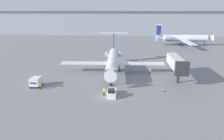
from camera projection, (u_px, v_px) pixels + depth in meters
ground_plane at (109, 98)px, 45.78m from camera, size 600.00×600.00×0.00m
terminal_building at (122, 23)px, 158.86m from camera, size 180.00×16.80×16.65m
airplane_main at (113, 61)px, 62.85m from camera, size 29.81×28.79×10.27m
pushback_tug at (112, 93)px, 46.44m from camera, size 1.92×4.21×1.86m
luggage_cart at (36, 82)px, 52.03m from camera, size 2.18×3.11×2.25m
worker_near_tug at (104, 91)px, 46.62m from camera, size 0.40×0.25×1.80m
worker_by_wing at (150, 71)px, 62.17m from camera, size 0.40×0.25×1.75m
worker_on_apron at (40, 86)px, 50.20m from camera, size 0.40×0.24×1.62m
traffic_cone_left at (61, 85)px, 52.44m from camera, size 0.56×0.56×0.71m
traffic_cone_right at (164, 90)px, 49.15m from camera, size 0.62×0.62×0.68m
airplane_parked_far_left at (183, 38)px, 110.43m from camera, size 28.36×34.68×10.53m
jet_bridge at (176, 63)px, 56.50m from camera, size 3.20×13.75×6.19m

